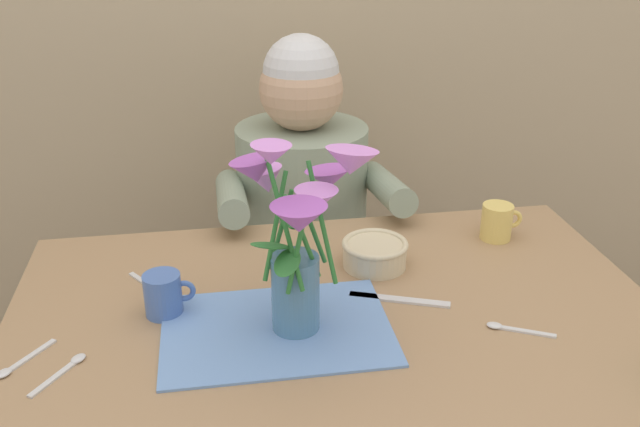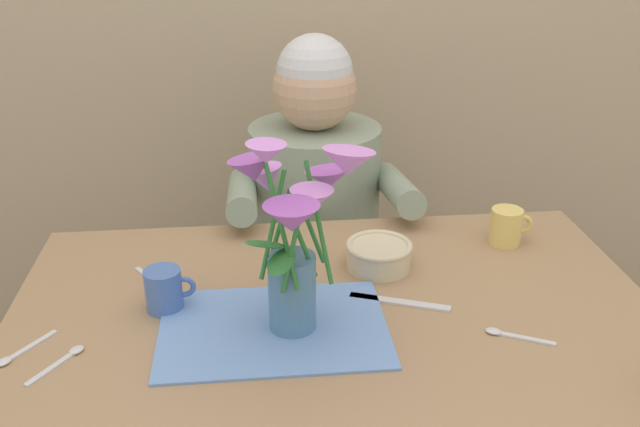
{
  "view_description": "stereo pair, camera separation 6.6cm",
  "coord_description": "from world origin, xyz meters",
  "px_view_note": "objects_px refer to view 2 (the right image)",
  "views": [
    {
      "loc": [
        -0.21,
        -1.06,
        1.43
      ],
      "look_at": [
        -0.02,
        0.05,
        0.92
      ],
      "focal_mm": 39.19,
      "sensor_mm": 36.0,
      "label": 1
    },
    {
      "loc": [
        -0.14,
        -1.07,
        1.43
      ],
      "look_at": [
        -0.02,
        0.05,
        0.92
      ],
      "focal_mm": 39.19,
      "sensor_mm": 36.0,
      "label": 2
    }
  ],
  "objects_px": {
    "seated_person": "(315,246)",
    "coffee_cup": "(165,290)",
    "tea_cup": "(507,226)",
    "ceramic_bowl": "(379,254)",
    "flower_vase": "(296,226)",
    "dinner_knife": "(400,302)"
  },
  "relations": [
    {
      "from": "seated_person",
      "to": "coffee_cup",
      "type": "height_order",
      "value": "seated_person"
    },
    {
      "from": "seated_person",
      "to": "tea_cup",
      "type": "distance_m",
      "value": 0.58
    },
    {
      "from": "ceramic_bowl",
      "to": "coffee_cup",
      "type": "xyz_separation_m",
      "value": [
        -0.42,
        -0.11,
        0.01
      ]
    },
    {
      "from": "flower_vase",
      "to": "dinner_knife",
      "type": "height_order",
      "value": "flower_vase"
    },
    {
      "from": "tea_cup",
      "to": "dinner_knife",
      "type": "bearing_deg",
      "value": -141.66
    },
    {
      "from": "flower_vase",
      "to": "tea_cup",
      "type": "relative_size",
      "value": 3.83
    },
    {
      "from": "dinner_knife",
      "to": "tea_cup",
      "type": "distance_m",
      "value": 0.36
    },
    {
      "from": "seated_person",
      "to": "coffee_cup",
      "type": "relative_size",
      "value": 12.2
    },
    {
      "from": "tea_cup",
      "to": "seated_person",
      "type": "bearing_deg",
      "value": 136.04
    },
    {
      "from": "flower_vase",
      "to": "coffee_cup",
      "type": "relative_size",
      "value": 3.83
    },
    {
      "from": "seated_person",
      "to": "flower_vase",
      "type": "distance_m",
      "value": 0.76
    },
    {
      "from": "flower_vase",
      "to": "tea_cup",
      "type": "xyz_separation_m",
      "value": [
        0.48,
        0.28,
        -0.16
      ]
    },
    {
      "from": "dinner_knife",
      "to": "tea_cup",
      "type": "bearing_deg",
      "value": 59.34
    },
    {
      "from": "coffee_cup",
      "to": "tea_cup",
      "type": "xyz_separation_m",
      "value": [
        0.71,
        0.2,
        0.0
      ]
    },
    {
      "from": "seated_person",
      "to": "ceramic_bowl",
      "type": "bearing_deg",
      "value": -83.38
    },
    {
      "from": "flower_vase",
      "to": "ceramic_bowl",
      "type": "relative_size",
      "value": 2.62
    },
    {
      "from": "dinner_knife",
      "to": "coffee_cup",
      "type": "relative_size",
      "value": 2.04
    },
    {
      "from": "flower_vase",
      "to": "seated_person",
      "type": "bearing_deg",
      "value": 81.72
    },
    {
      "from": "seated_person",
      "to": "dinner_knife",
      "type": "distance_m",
      "value": 0.63
    },
    {
      "from": "seated_person",
      "to": "coffee_cup",
      "type": "distance_m",
      "value": 0.69
    },
    {
      "from": "flower_vase",
      "to": "ceramic_bowl",
      "type": "xyz_separation_m",
      "value": [
        0.18,
        0.2,
        -0.17
      ]
    },
    {
      "from": "ceramic_bowl",
      "to": "seated_person",
      "type": "bearing_deg",
      "value": 100.91
    }
  ]
}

